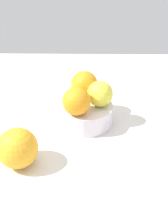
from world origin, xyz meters
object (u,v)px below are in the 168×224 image
object	(u,v)px
fruit_bowl	(84,114)
orange_in_bowl_0	(84,84)
orange_loose_0	(18,148)
orange_in_bowl_1	(100,95)
folded_napkin	(26,91)
orange_in_bowl_2	(77,101)

from	to	relation	value
fruit_bowl	orange_in_bowl_0	xyz separation A→B (cm)	(4.75, 0.08, 6.16)
orange_in_bowl_0	orange_loose_0	world-z (taller)	orange_in_bowl_0
fruit_bowl	orange_loose_0	size ratio (longest dim) A/B	1.76
orange_in_bowl_1	orange_in_bowl_0	bearing A→B (deg)	37.76
orange_loose_0	folded_napkin	distance (cm)	35.08
fruit_bowl	orange_in_bowl_1	bearing A→B (deg)	-95.91
orange_in_bowl_0	fruit_bowl	bearing A→B (deg)	-179.08
fruit_bowl	orange_in_bowl_0	size ratio (longest dim) A/B	2.10
orange_in_bowl_1	folded_napkin	world-z (taller)	orange_in_bowl_1
fruit_bowl	orange_in_bowl_1	world-z (taller)	orange_in_bowl_1
orange_in_bowl_2	orange_in_bowl_0	bearing A→B (deg)	-9.97
orange_in_bowl_0	orange_in_bowl_1	world-z (taller)	orange_in_bowl_0
folded_napkin	orange_in_bowl_1	bearing A→B (deg)	-128.84
orange_in_bowl_0	orange_loose_0	distance (cm)	25.35
orange_in_bowl_0	folded_napkin	world-z (taller)	orange_in_bowl_0
orange_in_bowl_0	folded_napkin	size ratio (longest dim) A/B	0.64
orange_loose_0	orange_in_bowl_1	bearing A→B (deg)	-46.43
fruit_bowl	orange_loose_0	world-z (taller)	orange_loose_0
orange_loose_0	folded_napkin	bearing A→B (deg)	9.30
fruit_bowl	orange_in_bowl_0	distance (cm)	7.77
fruit_bowl	folded_napkin	distance (cm)	25.94
orange_in_bowl_0	orange_loose_0	bearing A→B (deg)	148.62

